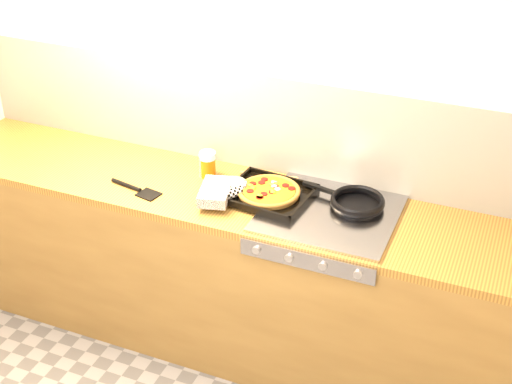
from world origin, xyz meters
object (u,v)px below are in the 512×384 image
at_px(frying_pan, 356,202).
at_px(juice_glass, 208,164).
at_px(tomato_can, 207,165).
at_px(pizza_on_tray, 254,191).

relative_size(frying_pan, juice_glass, 3.22).
height_order(frying_pan, tomato_can, tomato_can).
height_order(pizza_on_tray, juice_glass, juice_glass).
bearing_deg(frying_pan, tomato_can, 178.28).
height_order(pizza_on_tray, frying_pan, pizza_on_tray).
bearing_deg(frying_pan, pizza_on_tray, -168.25).
relative_size(pizza_on_tray, tomato_can, 4.44).
bearing_deg(pizza_on_tray, juice_glass, 159.18).
distance_m(tomato_can, juice_glass, 0.02).
distance_m(frying_pan, juice_glass, 0.76).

